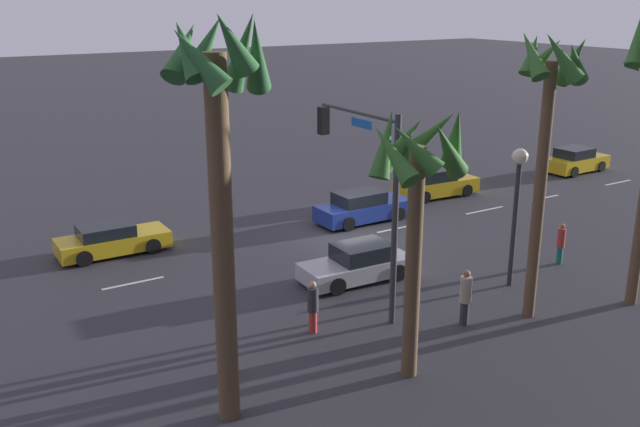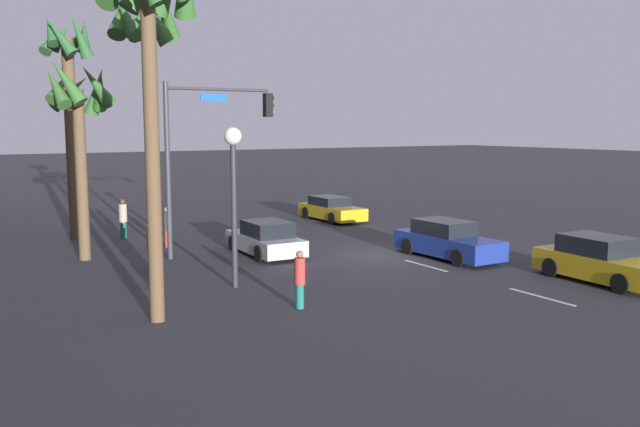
{
  "view_description": "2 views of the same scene",
  "coord_description": "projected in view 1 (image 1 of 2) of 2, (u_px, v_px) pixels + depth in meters",
  "views": [
    {
      "loc": [
        16.54,
        24.0,
        10.08
      ],
      "look_at": [
        2.09,
        0.53,
        1.57
      ],
      "focal_mm": 39.65,
      "sensor_mm": 36.0,
      "label": 1
    },
    {
      "loc": [
        -21.23,
        16.0,
        5.12
      ],
      "look_at": [
        2.55,
        1.52,
        1.49
      ],
      "focal_mm": 38.04,
      "sensor_mm": 36.0,
      "label": 2
    }
  ],
  "objects": [
    {
      "name": "ground_plane",
      "position": [
        354.0,
        237.0,
        30.79
      ],
      "size": [
        220.0,
        220.0,
        0.0
      ],
      "primitive_type": "plane",
      "color": "#333338"
    },
    {
      "name": "lane_stripe_0",
      "position": [
        618.0,
        183.0,
        39.8
      ],
      "size": [
        2.2,
        0.14,
        0.01
      ],
      "primitive_type": "cube",
      "color": "silver",
      "rests_on": "ground_plane"
    },
    {
      "name": "lane_stripe_1",
      "position": [
        545.0,
        198.0,
        36.82
      ],
      "size": [
        1.91,
        0.14,
        0.01
      ],
      "primitive_type": "cube",
      "color": "silver",
      "rests_on": "ground_plane"
    },
    {
      "name": "lane_stripe_2",
      "position": [
        485.0,
        210.0,
        34.66
      ],
      "size": [
        2.45,
        0.14,
        0.01
      ],
      "primitive_type": "cube",
      "color": "silver",
      "rests_on": "ground_plane"
    },
    {
      "name": "lane_stripe_3",
      "position": [
        398.0,
        228.0,
        31.98
      ],
      "size": [
        2.33,
        0.14,
        0.01
      ],
      "primitive_type": "cube",
      "color": "silver",
      "rests_on": "ground_plane"
    },
    {
      "name": "lane_stripe_4",
      "position": [
        133.0,
        283.0,
        25.87
      ],
      "size": [
        2.31,
        0.14,
        0.01
      ],
      "primitive_type": "cube",
      "color": "silver",
      "rests_on": "ground_plane"
    },
    {
      "name": "car_0",
      "position": [
        112.0,
        240.0,
        28.65
      ],
      "size": [
        4.44,
        1.85,
        1.28
      ],
      "color": "gold",
      "rests_on": "ground_plane"
    },
    {
      "name": "car_1",
      "position": [
        363.0,
        207.0,
        32.81
      ],
      "size": [
        4.64,
        1.87,
        1.45
      ],
      "color": "navy",
      "rests_on": "ground_plane"
    },
    {
      "name": "car_2",
      "position": [
        358.0,
        264.0,
        26.03
      ],
      "size": [
        4.27,
        1.97,
        1.37
      ],
      "color": "#B7B7BC",
      "rests_on": "ground_plane"
    },
    {
      "name": "car_3",
      "position": [
        576.0,
        161.0,
        42.1
      ],
      "size": [
        4.2,
        2.04,
        1.46
      ],
      "color": "gold",
      "rests_on": "ground_plane"
    },
    {
      "name": "car_4",
      "position": [
        435.0,
        183.0,
        36.94
      ],
      "size": [
        4.5,
        2.06,
        1.5
      ],
      "color": "gold",
      "rests_on": "ground_plane"
    },
    {
      "name": "traffic_signal",
      "position": [
        369.0,
        177.0,
        22.62
      ],
      "size": [
        0.32,
        4.64,
        6.76
      ],
      "color": "#38383D",
      "rests_on": "ground_plane"
    },
    {
      "name": "streetlamp",
      "position": [
        517.0,
        189.0,
        24.65
      ],
      "size": [
        0.56,
        0.56,
        5.07
      ],
      "color": "#2D2D33",
      "rests_on": "ground_plane"
    },
    {
      "name": "pedestrian_0",
      "position": [
        313.0,
        306.0,
        21.86
      ],
      "size": [
        0.48,
        0.48,
        1.71
      ],
      "color": "#BF3833",
      "rests_on": "ground_plane"
    },
    {
      "name": "pedestrian_1",
      "position": [
        227.0,
        343.0,
        19.4
      ],
      "size": [
        0.44,
        0.44,
        1.79
      ],
      "color": "#1E7266",
      "rests_on": "ground_plane"
    },
    {
      "name": "pedestrian_2",
      "position": [
        561.0,
        243.0,
        27.52
      ],
      "size": [
        0.41,
        0.41,
        1.65
      ],
      "color": "#1E7266",
      "rests_on": "ground_plane"
    },
    {
      "name": "pedestrian_3",
      "position": [
        465.0,
        296.0,
        22.37
      ],
      "size": [
        0.47,
        0.47,
        1.85
      ],
      "color": "#333338",
      "rests_on": "ground_plane"
    },
    {
      "name": "palm_tree_0",
      "position": [
        549.0,
        101.0,
        21.17
      ],
      "size": [
        2.3,
        2.41,
        9.24
      ],
      "color": "brown",
      "rests_on": "ground_plane"
    },
    {
      "name": "palm_tree_1",
      "position": [
        220.0,
        139.0,
        15.64
      ],
      "size": [
        2.67,
        2.48,
        9.9
      ],
      "color": "brown",
      "rests_on": "ground_plane"
    },
    {
      "name": "palm_tree_2",
      "position": [
        417.0,
        175.0,
        18.02
      ],
      "size": [
        2.7,
        2.69,
        7.61
      ],
      "color": "brown",
      "rests_on": "ground_plane"
    }
  ]
}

